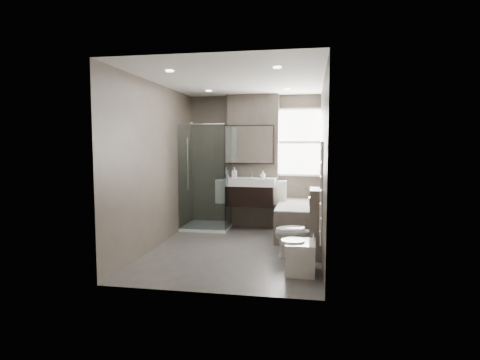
% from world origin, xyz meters
% --- Properties ---
extents(room, '(2.70, 3.90, 2.70)m').
position_xyz_m(room, '(0.00, 0.00, 1.30)').
color(room, '#44423F').
rests_on(room, ground).
extents(vanity_pier, '(1.00, 0.25, 2.60)m').
position_xyz_m(vanity_pier, '(0.00, 1.77, 1.30)').
color(vanity_pier, '#50483F').
rests_on(vanity_pier, ground).
extents(vanity, '(0.95, 0.47, 0.66)m').
position_xyz_m(vanity, '(0.00, 1.43, 0.74)').
color(vanity, black).
rests_on(vanity, vanity_pier).
extents(mirror_cabinet, '(0.86, 0.08, 0.76)m').
position_xyz_m(mirror_cabinet, '(0.00, 1.61, 1.63)').
color(mirror_cabinet, black).
rests_on(mirror_cabinet, vanity_pier).
extents(towel_left, '(0.24, 0.06, 0.44)m').
position_xyz_m(towel_left, '(-0.56, 1.40, 0.72)').
color(towel_left, silver).
rests_on(towel_left, vanity_pier).
extents(towel_right, '(0.24, 0.06, 0.44)m').
position_xyz_m(towel_right, '(0.56, 1.40, 0.72)').
color(towel_right, silver).
rests_on(towel_right, vanity_pier).
extents(shower_enclosure, '(0.90, 0.90, 2.00)m').
position_xyz_m(shower_enclosure, '(-0.75, 1.35, 0.49)').
color(shower_enclosure, white).
rests_on(shower_enclosure, ground).
extents(bathtub, '(0.75, 1.60, 0.57)m').
position_xyz_m(bathtub, '(0.92, 1.10, 0.32)').
color(bathtub, '#50483F').
rests_on(bathtub, ground).
extents(window, '(0.98, 0.06, 1.33)m').
position_xyz_m(window, '(0.90, 1.88, 1.68)').
color(window, white).
rests_on(window, room).
extents(toilet, '(0.73, 0.45, 0.71)m').
position_xyz_m(toilet, '(0.97, -0.27, 0.36)').
color(toilet, white).
rests_on(toilet, ground).
extents(cistern_box, '(0.19, 0.55, 1.00)m').
position_xyz_m(cistern_box, '(1.21, -0.25, 0.50)').
color(cistern_box, '#50483F').
rests_on(cistern_box, ground).
extents(bidet, '(0.43, 0.50, 0.52)m').
position_xyz_m(bidet, '(1.01, -1.01, 0.21)').
color(bidet, white).
rests_on(bidet, ground).
extents(towel_radiator, '(0.03, 0.49, 1.10)m').
position_xyz_m(towel_radiator, '(1.25, -1.60, 1.12)').
color(towel_radiator, silver).
rests_on(towel_radiator, room).
extents(soap_bottle_a, '(0.09, 0.09, 0.20)m').
position_xyz_m(soap_bottle_a, '(-0.32, 1.47, 1.10)').
color(soap_bottle_a, white).
rests_on(soap_bottle_a, vanity).
extents(soap_bottle_b, '(0.10, 0.10, 0.13)m').
position_xyz_m(soap_bottle_b, '(0.23, 1.48, 1.07)').
color(soap_bottle_b, white).
rests_on(soap_bottle_b, vanity).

